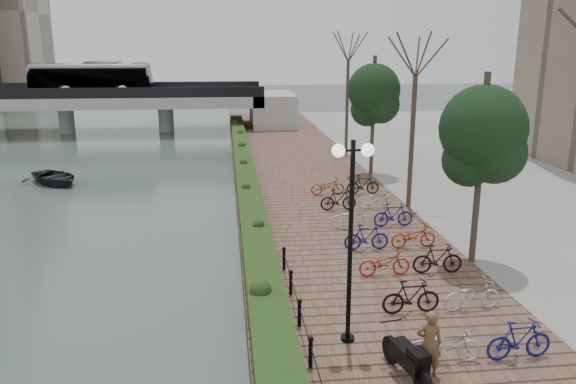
{
  "coord_description": "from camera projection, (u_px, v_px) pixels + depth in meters",
  "views": [
    {
      "loc": [
        -0.41,
        -8.56,
        7.78
      ],
      "look_at": [
        2.04,
        13.54,
        2.0
      ],
      "focal_mm": 35.0,
      "sensor_mm": 36.0,
      "label": 1
    }
  ],
  "objects": [
    {
      "name": "boat",
      "position": [
        55.0,
        177.0,
        32.58
      ],
      "size": [
        4.67,
        4.75,
        0.81
      ],
      "primitive_type": "imported",
      "rotation": [
        0.0,
        0.0,
        0.73
      ],
      "color": "black",
      "rests_on": "river_water"
    },
    {
      "name": "bicycle_parking",
      "position": [
        389.0,
        236.0,
        20.75
      ],
      "size": [
        2.4,
        17.32,
        1.0
      ],
      "color": "silver",
      "rests_on": "promenade"
    },
    {
      "name": "hedge",
      "position": [
        247.0,
        184.0,
        29.34
      ],
      "size": [
        1.1,
        56.0,
        0.6
      ],
      "primitive_type": "cube",
      "color": "#1E3A15",
      "rests_on": "promenade"
    },
    {
      "name": "motorcycle",
      "position": [
        406.0,
        357.0,
        12.54
      ],
      "size": [
        0.9,
        1.84,
        1.11
      ],
      "primitive_type": null,
      "rotation": [
        0.0,
        0.0,
        0.2
      ],
      "color": "black",
      "rests_on": "promenade"
    },
    {
      "name": "promenade",
      "position": [
        319.0,
        205.0,
        27.44
      ],
      "size": [
        8.0,
        75.0,
        0.5
      ],
      "primitive_type": "cube",
      "color": "brown",
      "rests_on": "ground"
    },
    {
      "name": "pedestrian",
      "position": [
        429.0,
        343.0,
        12.62
      ],
      "size": [
        0.64,
        0.48,
        1.6
      ],
      "primitive_type": "imported",
      "rotation": [
        0.0,
        0.0,
        2.97
      ],
      "color": "brown",
      "rests_on": "promenade"
    },
    {
      "name": "chain_fence",
      "position": [
        317.0,
        378.0,
        12.1
      ],
      "size": [
        0.1,
        14.1,
        0.7
      ],
      "color": "black",
      "rests_on": "promenade"
    },
    {
      "name": "street_trees",
      "position": [
        439.0,
        152.0,
        22.36
      ],
      "size": [
        3.2,
        37.12,
        6.8
      ],
      "color": "#32231D",
      "rests_on": "promenade"
    },
    {
      "name": "bridge",
      "position": [
        70.0,
        96.0,
        51.14
      ],
      "size": [
        36.0,
        10.77,
        6.5
      ],
      "color": "#989793",
      "rests_on": "ground"
    },
    {
      "name": "lamppost",
      "position": [
        352.0,
        201.0,
        13.43
      ],
      "size": [
        1.02,
        0.32,
        5.17
      ],
      "color": "black",
      "rests_on": "promenade"
    }
  ]
}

